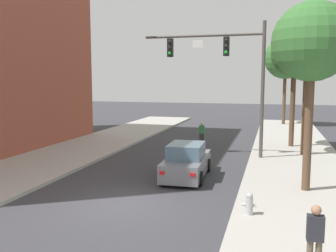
{
  "coord_description": "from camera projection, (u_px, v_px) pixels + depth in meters",
  "views": [
    {
      "loc": [
        5.2,
        -12.13,
        4.46
      ],
      "look_at": [
        -0.25,
        7.11,
        2.0
      ],
      "focal_mm": 39.92,
      "sensor_mm": 36.0,
      "label": 1
    }
  ],
  "objects": [
    {
      "name": "ground_plane",
      "position": [
        121.0,
        204.0,
        13.54
      ],
      "size": [
        120.0,
        120.0,
        0.0
      ],
      "primitive_type": "plane",
      "color": "#38383D"
    },
    {
      "name": "sidewalk_right",
      "position": [
        312.0,
        220.0,
        11.77
      ],
      "size": [
        5.0,
        60.0,
        0.15
      ],
      "primitive_type": "cube",
      "color": "#A8A59E",
      "rests_on": "ground"
    },
    {
      "name": "traffic_signal_mast",
      "position": [
        228.0,
        64.0,
        20.86
      ],
      "size": [
        6.86,
        0.38,
        7.5
      ],
      "color": "#514C47",
      "rests_on": "sidewalk_right"
    },
    {
      "name": "car_lead_grey",
      "position": [
        187.0,
        162.0,
        17.16
      ],
      "size": [
        1.97,
        4.3,
        1.6
      ],
      "color": "slate",
      "rests_on": "ground"
    },
    {
      "name": "pedestrian_crossing_road",
      "position": [
        202.0,
        133.0,
        25.38
      ],
      "size": [
        0.36,
        0.22,
        1.64
      ],
      "color": "#333338",
      "rests_on": "ground"
    },
    {
      "name": "pedestrian_sidewalk_right_walker",
      "position": [
        315.0,
        237.0,
        8.11
      ],
      "size": [
        0.36,
        0.22,
        1.64
      ],
      "color": "brown",
      "rests_on": "sidewalk_right"
    },
    {
      "name": "fire_hydrant",
      "position": [
        249.0,
        204.0,
        12.03
      ],
      "size": [
        0.48,
        0.24,
        0.72
      ],
      "color": "#B2B2B7",
      "rests_on": "sidewalk_right"
    },
    {
      "name": "street_tree_nearest",
      "position": [
        312.0,
        43.0,
        14.07
      ],
      "size": [
        3.03,
        3.03,
        7.28
      ],
      "color": "brown",
      "rests_on": "sidewalk_right"
    },
    {
      "name": "street_tree_second",
      "position": [
        308.0,
        49.0,
        21.13
      ],
      "size": [
        3.65,
        3.65,
        7.92
      ],
      "color": "brown",
      "rests_on": "sidewalk_right"
    },
    {
      "name": "street_tree_third",
      "position": [
        295.0,
        54.0,
        23.85
      ],
      "size": [
        3.0,
        3.0,
        7.55
      ],
      "color": "brown",
      "rests_on": "sidewalk_right"
    },
    {
      "name": "street_tree_farthest",
      "position": [
        286.0,
        58.0,
        36.2
      ],
      "size": [
        4.08,
        4.08,
        8.5
      ],
      "color": "brown",
      "rests_on": "sidewalk_right"
    }
  ]
}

